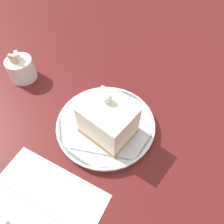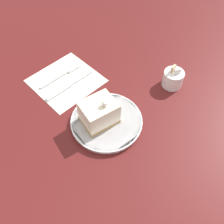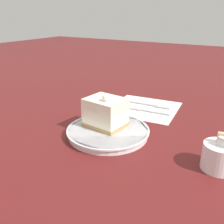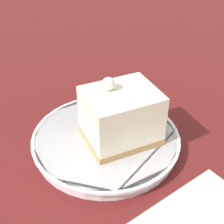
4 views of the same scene
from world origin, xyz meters
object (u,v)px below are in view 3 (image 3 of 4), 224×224
(cake_slice, at_px, (106,112))
(knife, at_px, (136,109))
(plate, at_px, (109,132))
(sugar_bowl, at_px, (219,156))
(fork, at_px, (151,105))

(cake_slice, bearing_deg, knife, -173.55)
(plate, xyz_separation_m, sugar_bowl, (0.01, 0.26, 0.02))
(knife, relative_size, sugar_bowl, 2.48)
(sugar_bowl, bearing_deg, knife, -125.79)
(plate, relative_size, fork, 1.29)
(plate, distance_m, knife, 0.20)
(fork, bearing_deg, sugar_bowl, 39.18)
(plate, xyz_separation_m, fork, (-0.25, 0.01, -0.01))
(cake_slice, bearing_deg, sugar_bowl, 90.94)
(knife, height_order, sugar_bowl, sugar_bowl)
(plate, height_order, fork, plate)
(fork, relative_size, sugar_bowl, 2.11)
(plate, distance_m, fork, 0.25)
(knife, bearing_deg, cake_slice, -4.47)
(cake_slice, xyz_separation_m, fork, (-0.24, 0.03, -0.05))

